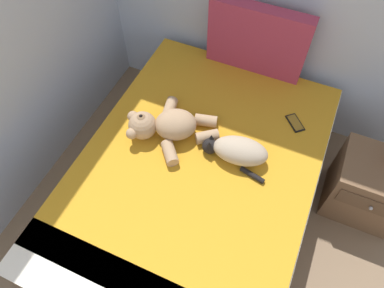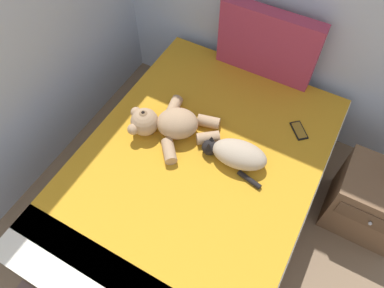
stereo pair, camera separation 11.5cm
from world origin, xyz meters
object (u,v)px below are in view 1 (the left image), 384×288
(bed, at_px, (197,186))
(teddy_bear, at_px, (166,125))
(patterned_cushion, at_px, (257,40))
(cat, at_px, (237,151))
(cell_phone, at_px, (295,123))
(nightstand, at_px, (369,187))

(bed, height_order, teddy_bear, teddy_bear)
(patterned_cushion, distance_m, teddy_bear, 0.89)
(cat, relative_size, cell_phone, 2.76)
(bed, bearing_deg, nightstand, 23.93)
(bed, height_order, cell_phone, cell_phone)
(patterned_cushion, bearing_deg, bed, -92.52)
(cell_phone, bearing_deg, bed, -130.54)
(bed, distance_m, patterned_cushion, 1.10)
(patterned_cushion, relative_size, teddy_bear, 1.18)
(teddy_bear, bearing_deg, patterned_cushion, 68.83)
(cat, bearing_deg, nightstand, 20.91)
(bed, bearing_deg, cat, 35.64)
(patterned_cushion, relative_size, cell_phone, 4.47)
(patterned_cushion, height_order, cell_phone, patterned_cushion)
(teddy_bear, bearing_deg, bed, -26.36)
(patterned_cushion, bearing_deg, nightstand, -24.06)
(teddy_bear, bearing_deg, nightstand, 14.31)
(cell_phone, relative_size, nightstand, 0.31)
(teddy_bear, relative_size, nightstand, 1.18)
(cat, bearing_deg, patterned_cushion, 101.15)
(patterned_cushion, bearing_deg, cell_phone, -42.81)
(patterned_cushion, distance_m, nightstand, 1.29)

